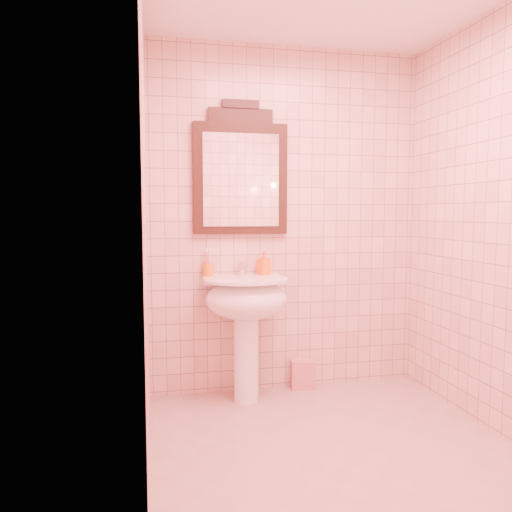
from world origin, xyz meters
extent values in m
plane|color=tan|center=(0.00, 0.00, 0.00)|extent=(2.20, 2.20, 0.00)
cube|color=beige|center=(0.00, 1.10, 1.25)|extent=(2.00, 0.02, 2.50)
cylinder|color=white|center=(-0.34, 0.88, 0.35)|extent=(0.17, 0.17, 0.70)
ellipsoid|color=white|center=(-0.34, 0.86, 0.72)|extent=(0.56, 0.46, 0.28)
cube|color=white|center=(-0.34, 1.03, 0.83)|extent=(0.56, 0.15, 0.05)
cylinder|color=white|center=(-0.34, 0.86, 0.85)|extent=(0.58, 0.58, 0.02)
cylinder|color=white|center=(-0.34, 1.03, 0.91)|extent=(0.04, 0.04, 0.09)
cylinder|color=white|center=(-0.34, 0.97, 0.94)|extent=(0.02, 0.10, 0.02)
cylinder|color=white|center=(-0.34, 0.92, 0.93)|extent=(0.02, 0.02, 0.04)
cube|color=white|center=(-0.34, 1.04, 0.96)|extent=(0.02, 0.07, 0.01)
cube|color=black|center=(-0.34, 1.08, 1.55)|extent=(0.67, 0.05, 0.78)
cube|color=black|center=(-0.34, 1.08, 1.99)|extent=(0.46, 0.05, 0.10)
cube|color=black|center=(-0.34, 1.08, 2.07)|extent=(0.26, 0.05, 0.07)
cube|color=white|center=(-0.34, 1.05, 1.54)|extent=(0.54, 0.01, 0.65)
cylinder|color=orange|center=(-0.58, 1.05, 0.91)|extent=(0.07, 0.07, 0.09)
cylinder|color=silver|center=(-0.57, 1.05, 0.95)|extent=(0.01, 0.01, 0.17)
cylinder|color=#338CD8|center=(-0.59, 1.07, 0.95)|extent=(0.01, 0.01, 0.17)
cylinder|color=#E5334C|center=(-0.59, 1.04, 0.95)|extent=(0.01, 0.01, 0.17)
imported|color=orange|center=(-0.18, 1.04, 0.95)|extent=(0.10, 0.10, 0.17)
cube|color=tan|center=(0.12, 1.04, 0.11)|extent=(0.19, 0.14, 0.21)
camera|label=1|loc=(-0.98, -2.44, 1.31)|focal=35.00mm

